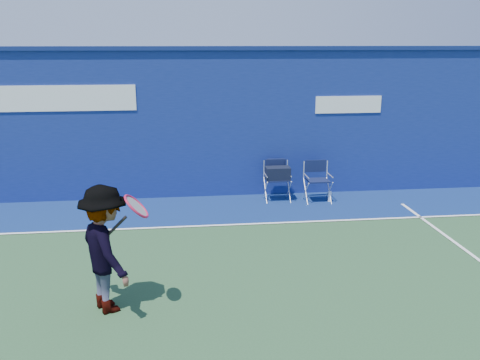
{
  "coord_description": "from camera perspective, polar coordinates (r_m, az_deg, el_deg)",
  "views": [
    {
      "loc": [
        0.14,
        -5.28,
        3.17
      ],
      "look_at": [
        1.05,
        2.6,
        1.0
      ],
      "focal_mm": 38.0,
      "sensor_mm": 36.0,
      "label": 1
    }
  ],
  "objects": [
    {
      "name": "ground",
      "position": [
        6.16,
        -7.23,
        -15.8
      ],
      "size": [
        80.0,
        80.0,
        0.0
      ],
      "primitive_type": "plane",
      "color": "#274A2A",
      "rests_on": "ground"
    },
    {
      "name": "stadium_wall",
      "position": [
        10.61,
        -7.32,
        6.39
      ],
      "size": [
        24.0,
        0.5,
        3.08
      ],
      "color": "navy",
      "rests_on": "ground"
    },
    {
      "name": "out_of_bounds_strip",
      "position": [
        9.9,
        -7.06,
        -3.47
      ],
      "size": [
        24.0,
        1.8,
        0.01
      ],
      "primitive_type": "cube",
      "color": "navy",
      "rests_on": "ground"
    },
    {
      "name": "court_lines",
      "position": [
        6.68,
        -7.2,
        -13.06
      ],
      "size": [
        24.0,
        12.0,
        0.01
      ],
      "color": "white",
      "rests_on": "out_of_bounds_strip"
    },
    {
      "name": "directors_chair_left",
      "position": [
        10.43,
        4.2,
        -0.42
      ],
      "size": [
        0.49,
        0.45,
        0.83
      ],
      "color": "silver",
      "rests_on": "ground"
    },
    {
      "name": "directors_chair_right",
      "position": [
        10.48,
        8.68,
        -1.02
      ],
      "size": [
        0.49,
        0.44,
        0.82
      ],
      "color": "silver",
      "rests_on": "ground"
    },
    {
      "name": "water_bottle",
      "position": [
        10.52,
        10.04,
        -1.84
      ],
      "size": [
        0.07,
        0.07,
        0.23
      ],
      "primitive_type": "cylinder",
      "color": "white",
      "rests_on": "ground"
    },
    {
      "name": "tennis_player",
      "position": [
        6.29,
        -14.84,
        -7.49
      ],
      "size": [
        1.04,
        1.17,
        1.57
      ],
      "color": "#EA4738",
      "rests_on": "ground"
    }
  ]
}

